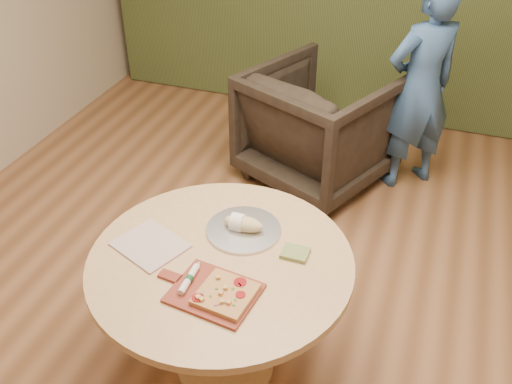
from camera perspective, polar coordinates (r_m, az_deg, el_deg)
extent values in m
cube|color=#905D39|center=(3.21, 0.33, -15.21)|extent=(5.00, 6.00, 0.02)
cylinder|color=tan|center=(3.11, -3.06, -16.77)|extent=(0.50, 0.50, 0.03)
cylinder|color=tan|center=(2.85, -3.28, -12.57)|extent=(0.12, 0.12, 0.68)
cylinder|color=tan|center=(2.59, -3.56, -6.98)|extent=(1.20, 1.20, 0.04)
cube|color=maroon|center=(2.41, -4.18, -10.04)|extent=(0.38, 0.32, 0.01)
cube|color=maroon|center=(2.50, -8.59, -8.34)|extent=(0.11, 0.06, 0.01)
cube|color=tan|center=(2.37, -3.05, -10.18)|extent=(0.25, 0.25, 0.02)
cylinder|color=maroon|center=(2.40, -1.59, -9.00)|extent=(0.05, 0.05, 0.00)
cylinder|color=maroon|center=(2.35, -5.84, -10.46)|extent=(0.05, 0.05, 0.00)
cylinder|color=maroon|center=(2.35, -1.55, -10.22)|extent=(0.04, 0.04, 0.00)
cube|color=#DEA953|center=(2.32, -2.75, -10.98)|extent=(0.02, 0.02, 0.01)
cube|color=#DEA953|center=(2.32, -3.44, -10.90)|extent=(0.02, 0.02, 0.01)
cube|color=#DEA953|center=(2.35, -5.82, -10.41)|extent=(0.03, 0.03, 0.01)
cube|color=#DEA953|center=(2.37, -3.05, -9.55)|extent=(0.02, 0.02, 0.01)
cube|color=#DEA953|center=(2.34, -5.45, -10.64)|extent=(0.02, 0.02, 0.01)
cube|color=#DEA953|center=(2.42, -3.79, -8.51)|extent=(0.02, 0.02, 0.01)
cube|color=#DEA953|center=(2.35, -3.54, -10.08)|extent=(0.02, 0.02, 0.01)
cube|color=#2E7122|center=(2.33, -2.07, -10.74)|extent=(0.01, 0.01, 0.00)
cube|color=#2E7122|center=(2.35, -5.81, -10.60)|extent=(0.01, 0.01, 0.00)
cube|color=#2E7122|center=(2.38, -3.96, -9.63)|extent=(0.01, 0.01, 0.00)
cube|color=#2E7122|center=(2.35, -4.57, -10.33)|extent=(0.01, 0.01, 0.00)
cube|color=#2E7122|center=(2.38, -2.33, -9.64)|extent=(0.01, 0.01, 0.00)
cube|color=#2E7122|center=(2.31, -2.24, -11.24)|extent=(0.01, 0.01, 0.00)
cube|color=#93546D|center=(2.33, -2.86, -10.88)|extent=(0.03, 0.03, 0.00)
cube|color=#93546D|center=(2.39, -1.58, -9.29)|extent=(0.03, 0.02, 0.00)
cube|color=#93546D|center=(2.32, -3.87, -11.16)|extent=(0.03, 0.02, 0.00)
cube|color=#93546D|center=(2.37, -5.36, -10.03)|extent=(0.02, 0.03, 0.00)
cylinder|color=silver|center=(2.44, -6.73, -8.65)|extent=(0.03, 0.17, 0.03)
cylinder|color=#194C26|center=(2.44, -6.73, -8.65)|extent=(0.03, 0.03, 0.03)
cube|color=silver|center=(2.51, -5.85, -7.23)|extent=(0.02, 0.04, 0.00)
cube|color=silver|center=(2.67, -10.53, -5.25)|extent=(0.37, 0.35, 0.01)
cylinder|color=silver|center=(2.71, -1.25, -3.84)|extent=(0.35, 0.35, 0.01)
cylinder|color=silver|center=(2.71, -1.26, -3.76)|extent=(0.36, 0.36, 0.02)
ellipsoid|color=#D5BF82|center=(2.69, -1.26, -3.19)|extent=(0.19, 0.08, 0.07)
cylinder|color=silver|center=(2.70, -1.86, -3.06)|extent=(0.06, 0.09, 0.09)
cube|color=#57662E|center=(2.59, 3.94, -6.11)|extent=(0.12, 0.10, 0.02)
imported|color=black|center=(4.23, 6.37, 7.03)|extent=(1.21, 1.18, 0.96)
imported|color=#335586|center=(4.19, 16.10, 9.98)|extent=(0.67, 0.65, 1.54)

